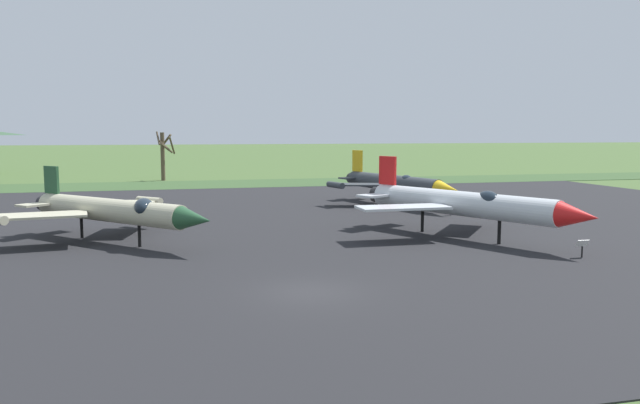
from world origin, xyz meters
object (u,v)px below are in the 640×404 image
(jet_fighter_front_right, at_px, (395,183))
(info_placard_rear_center, at_px, (582,246))
(jet_fighter_rear_left, at_px, (113,210))
(jet_fighter_rear_center, at_px, (464,203))
(info_placard_front_right, at_px, (451,208))

(jet_fighter_front_right, xyz_separation_m, info_placard_rear_center, (1.20, -23.27, -1.39))
(jet_fighter_front_right, xyz_separation_m, jet_fighter_rear_left, (-22.21, -13.12, -0.07))
(jet_fighter_rear_left, bearing_deg, info_placard_rear_center, -23.45)
(jet_fighter_front_right, relative_size, jet_fighter_rear_left, 1.15)
(jet_fighter_rear_center, distance_m, info_placard_rear_center, 7.56)
(info_placard_front_right, relative_size, jet_fighter_rear_center, 0.07)
(info_placard_front_right, distance_m, info_placard_rear_center, 16.27)
(jet_fighter_rear_center, bearing_deg, jet_fighter_front_right, 83.18)
(info_placard_front_right, bearing_deg, jet_fighter_rear_left, -165.79)
(jet_fighter_rear_left, bearing_deg, jet_fighter_front_right, 30.56)
(info_placard_front_right, distance_m, jet_fighter_rear_left, 24.87)
(jet_fighter_rear_left, bearing_deg, info_placard_front_right, 14.21)
(info_placard_front_right, height_order, jet_fighter_rear_left, jet_fighter_rear_left)
(jet_fighter_front_right, height_order, info_placard_front_right, jet_fighter_front_right)
(jet_fighter_rear_center, xyz_separation_m, jet_fighter_rear_left, (-20.23, 3.48, -0.21))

